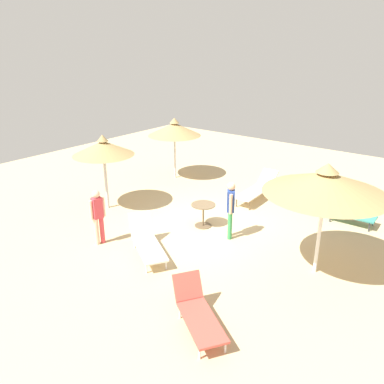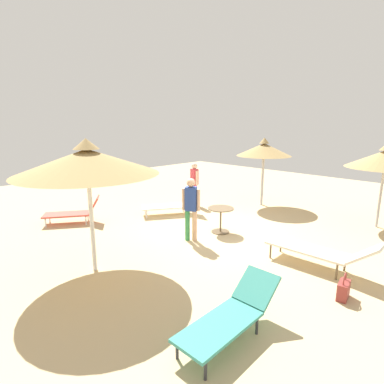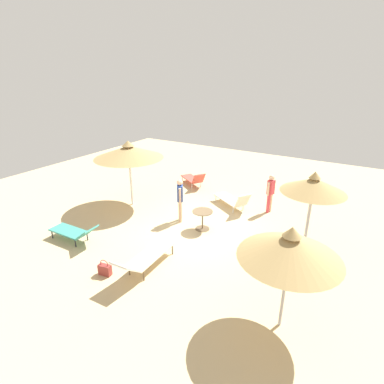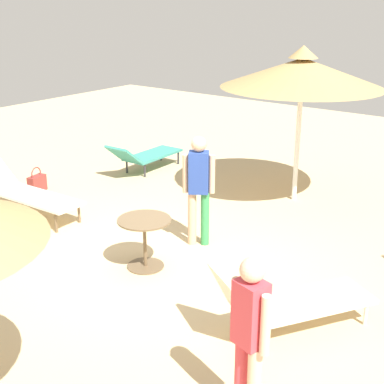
{
  "view_description": "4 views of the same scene",
  "coord_description": "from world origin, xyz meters",
  "px_view_note": "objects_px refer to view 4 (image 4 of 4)",
  "views": [
    {
      "loc": [
        -6.2,
        8.78,
        5.35
      ],
      "look_at": [
        0.65,
        -0.01,
        1.08
      ],
      "focal_mm": 35.91,
      "sensor_mm": 36.0,
      "label": 1
    },
    {
      "loc": [
        -6.37,
        -5.59,
        3.16
      ],
      "look_at": [
        -0.16,
        0.69,
        1.16
      ],
      "focal_mm": 28.77,
      "sensor_mm": 36.0,
      "label": 2
    },
    {
      "loc": [
        5.06,
        -8.83,
        5.48
      ],
      "look_at": [
        -0.31,
        0.12,
        1.31
      ],
      "focal_mm": 28.15,
      "sensor_mm": 36.0,
      "label": 3
    },
    {
      "loc": [
        5.45,
        4.73,
        3.67
      ],
      "look_at": [
        -0.37,
        0.28,
        1.03
      ],
      "focal_mm": 51.34,
      "sensor_mm": 36.0,
      "label": 4
    }
  ],
  "objects_px": {
    "lounge_chair_back": "(145,155)",
    "person_standing_far_left": "(199,184)",
    "person_standing_edge": "(250,332)",
    "handbag": "(37,183)",
    "lounge_chair_near_left": "(285,301)",
    "parasol_umbrella_near_right": "(302,73)",
    "lounge_chair_center": "(24,190)",
    "side_table_round": "(145,234)"
  },
  "relations": [
    {
      "from": "lounge_chair_back",
      "to": "side_table_round",
      "type": "bearing_deg",
      "value": 42.1
    },
    {
      "from": "handbag",
      "to": "side_table_round",
      "type": "distance_m",
      "value": 4.01
    },
    {
      "from": "parasol_umbrella_near_right",
      "to": "person_standing_edge",
      "type": "relative_size",
      "value": 1.77
    },
    {
      "from": "lounge_chair_back",
      "to": "person_standing_far_left",
      "type": "bearing_deg",
      "value": 54.29
    },
    {
      "from": "person_standing_edge",
      "to": "lounge_chair_back",
      "type": "bearing_deg",
      "value": -131.0
    },
    {
      "from": "lounge_chair_near_left",
      "to": "person_standing_edge",
      "type": "relative_size",
      "value": 1.21
    },
    {
      "from": "parasol_umbrella_near_right",
      "to": "lounge_chair_center",
      "type": "relative_size",
      "value": 1.21
    },
    {
      "from": "parasol_umbrella_near_right",
      "to": "person_standing_edge",
      "type": "height_order",
      "value": "parasol_umbrella_near_right"
    },
    {
      "from": "lounge_chair_near_left",
      "to": "side_table_round",
      "type": "relative_size",
      "value": 2.61
    },
    {
      "from": "person_standing_edge",
      "to": "handbag",
      "type": "xyz_separation_m",
      "value": [
        -2.75,
        -6.59,
        -0.75
      ]
    },
    {
      "from": "lounge_chair_near_left",
      "to": "person_standing_edge",
      "type": "distance_m",
      "value": 1.62
    },
    {
      "from": "lounge_chair_back",
      "to": "handbag",
      "type": "relative_size",
      "value": 3.83
    },
    {
      "from": "person_standing_edge",
      "to": "lounge_chair_center",
      "type": "bearing_deg",
      "value": -108.03
    },
    {
      "from": "parasol_umbrella_near_right",
      "to": "lounge_chair_back",
      "type": "relative_size",
      "value": 1.5
    },
    {
      "from": "lounge_chair_near_left",
      "to": "person_standing_edge",
      "type": "bearing_deg",
      "value": 15.66
    },
    {
      "from": "person_standing_far_left",
      "to": "person_standing_edge",
      "type": "height_order",
      "value": "person_standing_far_left"
    },
    {
      "from": "handbag",
      "to": "person_standing_far_left",
      "type": "bearing_deg",
      "value": 89.86
    },
    {
      "from": "person_standing_far_left",
      "to": "person_standing_edge",
      "type": "distance_m",
      "value": 3.78
    },
    {
      "from": "side_table_round",
      "to": "parasol_umbrella_near_right",
      "type": "bearing_deg",
      "value": 174.04
    },
    {
      "from": "handbag",
      "to": "side_table_round",
      "type": "height_order",
      "value": "side_table_round"
    },
    {
      "from": "side_table_round",
      "to": "lounge_chair_near_left",
      "type": "bearing_deg",
      "value": 85.27
    },
    {
      "from": "handbag",
      "to": "person_standing_edge",
      "type": "bearing_deg",
      "value": 67.36
    },
    {
      "from": "person_standing_edge",
      "to": "handbag",
      "type": "height_order",
      "value": "person_standing_edge"
    },
    {
      "from": "lounge_chair_near_left",
      "to": "parasol_umbrella_near_right",
      "type": "bearing_deg",
      "value": -154.02
    },
    {
      "from": "side_table_round",
      "to": "person_standing_far_left",
      "type": "bearing_deg",
      "value": 172.45
    },
    {
      "from": "person_standing_edge",
      "to": "side_table_round",
      "type": "height_order",
      "value": "person_standing_edge"
    },
    {
      "from": "lounge_chair_back",
      "to": "person_standing_far_left",
      "type": "height_order",
      "value": "person_standing_far_left"
    },
    {
      "from": "parasol_umbrella_near_right",
      "to": "lounge_chair_near_left",
      "type": "relative_size",
      "value": 1.47
    },
    {
      "from": "lounge_chair_near_left",
      "to": "lounge_chair_back",
      "type": "relative_size",
      "value": 1.02
    },
    {
      "from": "lounge_chair_back",
      "to": "side_table_round",
      "type": "relative_size",
      "value": 2.56
    },
    {
      "from": "lounge_chair_back",
      "to": "side_table_round",
      "type": "height_order",
      "value": "lounge_chair_back"
    },
    {
      "from": "lounge_chair_center",
      "to": "handbag",
      "type": "distance_m",
      "value": 1.2
    },
    {
      "from": "person_standing_edge",
      "to": "lounge_chair_near_left",
      "type": "bearing_deg",
      "value": -164.34
    },
    {
      "from": "person_standing_edge",
      "to": "side_table_round",
      "type": "xyz_separation_m",
      "value": [
        -1.66,
        -2.74,
        -0.42
      ]
    },
    {
      "from": "person_standing_edge",
      "to": "side_table_round",
      "type": "distance_m",
      "value": 3.23
    },
    {
      "from": "person_standing_edge",
      "to": "person_standing_far_left",
      "type": "bearing_deg",
      "value": -136.5
    },
    {
      "from": "parasol_umbrella_near_right",
      "to": "lounge_chair_center",
      "type": "height_order",
      "value": "parasol_umbrella_near_right"
    },
    {
      "from": "parasol_umbrella_near_right",
      "to": "lounge_chair_near_left",
      "type": "distance_m",
      "value": 4.85
    },
    {
      "from": "person_standing_far_left",
      "to": "side_table_round",
      "type": "bearing_deg",
      "value": -7.55
    },
    {
      "from": "lounge_chair_center",
      "to": "handbag",
      "type": "bearing_deg",
      "value": -137.45
    },
    {
      "from": "lounge_chair_center",
      "to": "person_standing_far_left",
      "type": "xyz_separation_m",
      "value": [
        -0.85,
        3.2,
        0.56
      ]
    },
    {
      "from": "lounge_chair_near_left",
      "to": "lounge_chair_back",
      "type": "bearing_deg",
      "value": -123.52
    }
  ]
}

